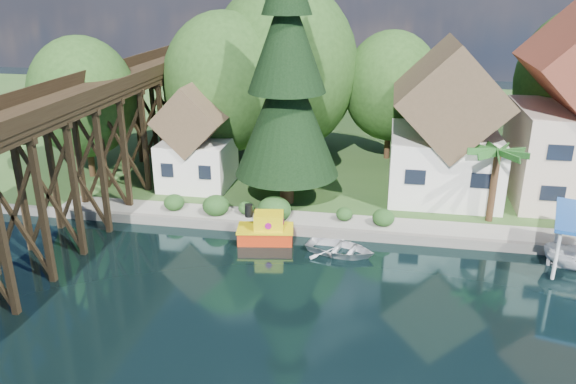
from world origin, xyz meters
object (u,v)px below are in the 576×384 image
(shed, at_px, (196,143))
(boat_white_a, at_px, (340,247))
(trestle_bridge, at_px, (63,156))
(house_left, at_px, (446,131))
(conifer, at_px, (287,82))
(palm_tree, at_px, (498,155))
(tugboat, at_px, (266,230))

(shed, bearing_deg, boat_white_a, -36.56)
(trestle_bridge, bearing_deg, house_left, 25.21)
(conifer, distance_m, boat_white_a, 11.43)
(trestle_bridge, bearing_deg, palm_tree, 13.46)
(shed, relative_size, palm_tree, 1.53)
(trestle_bridge, distance_m, boat_white_a, 17.33)
(conifer, height_order, palm_tree, conifer)
(conifer, xyz_separation_m, palm_tree, (13.51, -0.86, -3.93))
(house_left, xyz_separation_m, boat_white_a, (-6.40, -10.10, -4.71))
(trestle_bridge, relative_size, conifer, 2.53)
(trestle_bridge, distance_m, house_left, 25.42)
(shed, distance_m, palm_tree, 21.03)
(shed, xyz_separation_m, tugboat, (6.93, -7.70, -3.08))
(trestle_bridge, xyz_separation_m, boat_white_a, (16.60, 0.73, -4.92))
(tugboat, bearing_deg, palm_tree, 18.18)
(tugboat, height_order, boat_white_a, tugboat)
(shed, xyz_separation_m, boat_white_a, (11.60, -8.60, -3.40))
(house_left, bearing_deg, palm_tree, -59.36)
(house_left, bearing_deg, tugboat, -140.26)
(palm_tree, xyz_separation_m, tugboat, (-13.83, -4.54, -4.23))
(house_left, xyz_separation_m, palm_tree, (2.76, -4.66, -0.16))
(conifer, relative_size, tugboat, 4.75)
(conifer, xyz_separation_m, boat_white_a, (4.35, -6.31, -8.48))
(house_left, xyz_separation_m, shed, (-18.00, -1.50, -1.31))
(tugboat, bearing_deg, boat_white_a, -10.94)
(house_left, bearing_deg, trestle_bridge, -154.79)
(conifer, bearing_deg, tugboat, -93.38)
(trestle_bridge, height_order, boat_white_a, trestle_bridge)
(conifer, height_order, boat_white_a, conifer)
(house_left, xyz_separation_m, conifer, (-10.75, -3.80, 3.76))
(house_left, height_order, conifer, conifer)
(boat_white_a, bearing_deg, tugboat, 92.39)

